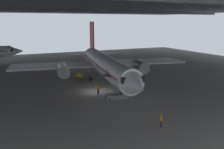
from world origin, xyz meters
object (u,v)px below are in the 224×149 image
object	(u,v)px
boarding_stairs	(118,94)
crew_worker_by_stairs	(98,88)
baggage_tug	(80,75)
crew_worker_near_nose	(161,120)
airplane_main	(105,65)

from	to	relation	value
boarding_stairs	crew_worker_by_stairs	size ratio (longest dim) A/B	2.63
boarding_stairs	crew_worker_by_stairs	distance (m)	3.78
baggage_tug	crew_worker_near_nose	bearing A→B (deg)	-89.27
airplane_main	crew_worker_by_stairs	xyz separation A→B (m)	(-4.12, -6.57, -2.42)
boarding_stairs	baggage_tug	size ratio (longest dim) A/B	1.87
airplane_main	baggage_tug	xyz separation A→B (m)	(-2.98, 6.62, -2.91)
crew_worker_near_nose	crew_worker_by_stairs	size ratio (longest dim) A/B	0.90
airplane_main	boarding_stairs	distance (m)	10.44
crew_worker_by_stairs	boarding_stairs	bearing A→B (deg)	-59.99
crew_worker_by_stairs	baggage_tug	world-z (taller)	crew_worker_by_stairs
airplane_main	crew_worker_near_nose	xyz separation A→B (m)	(-2.63, -21.23, -2.54)
crew_worker_by_stairs	baggage_tug	size ratio (longest dim) A/B	0.71
airplane_main	crew_worker_by_stairs	size ratio (longest dim) A/B	20.51
airplane_main	crew_worker_near_nose	bearing A→B (deg)	-97.06
boarding_stairs	crew_worker_near_nose	size ratio (longest dim) A/B	2.93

